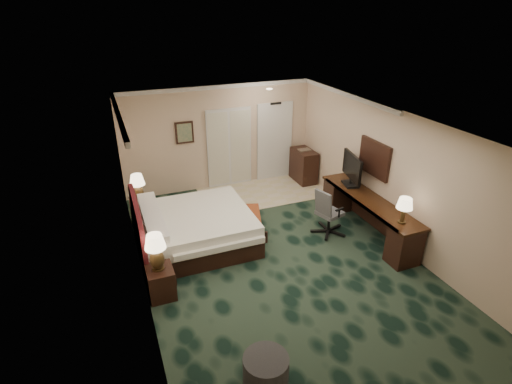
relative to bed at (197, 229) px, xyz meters
name	(u,v)px	position (x,y,z in m)	size (l,w,h in m)	color
floor	(278,260)	(1.31, -1.16, -0.35)	(5.00, 7.50, 0.00)	black
ceiling	(282,125)	(1.31, -1.16, 2.35)	(5.00, 7.50, 0.00)	white
wall_back	(219,138)	(1.31, 2.59, 1.00)	(5.00, 0.00, 2.70)	beige
wall_front	(435,352)	(1.31, -4.91, 1.00)	(5.00, 0.00, 2.70)	beige
wall_left	(137,224)	(-1.19, -1.16, 1.00)	(0.00, 7.50, 2.70)	beige
wall_right	(393,177)	(3.81, -1.16, 1.00)	(0.00, 7.50, 2.70)	beige
crown_molding	(282,128)	(1.31, -1.16, 2.30)	(5.00, 7.50, 0.10)	silver
tile_patch	(264,192)	(2.21, 1.74, -0.34)	(3.20, 1.70, 0.01)	beige
headboard	(138,228)	(-1.13, -0.16, 0.35)	(0.12, 2.00, 1.40)	#441314
entry_door	(274,142)	(2.86, 2.56, 0.70)	(1.02, 0.06, 2.18)	silver
closet_doors	(229,148)	(1.56, 2.55, 0.70)	(1.20, 0.06, 2.10)	beige
wall_art	(184,133)	(0.41, 2.55, 1.25)	(0.45, 0.06, 0.55)	#496E5B
wall_mirror	(374,158)	(3.77, -0.56, 1.20)	(0.05, 0.95, 0.75)	white
bed	(197,229)	(0.00, 0.00, 0.00)	(2.19, 2.03, 0.69)	white
nightstand_near	(161,282)	(-0.96, -1.37, -0.08)	(0.43, 0.50, 0.54)	black
nightstand_far	(142,212)	(-0.94, 1.21, -0.05)	(0.48, 0.55, 0.60)	black
lamp_near	(156,252)	(-0.97, -1.35, 0.52)	(0.35, 0.35, 0.65)	#2F2113
lamp_far	(138,188)	(-0.95, 1.22, 0.56)	(0.33, 0.33, 0.61)	#2F2113
bed_bench	(251,224)	(1.18, -0.02, -0.15)	(0.41, 1.18, 0.40)	brown
ottoman	(266,371)	(0.02, -3.61, -0.13)	(0.60, 0.60, 0.43)	#2B2B2D
desk	(367,216)	(3.48, -0.94, 0.06)	(0.61, 2.83, 0.82)	black
tv	(352,170)	(3.50, -0.19, 0.83)	(0.08, 0.93, 0.72)	black
desk_lamp	(404,210)	(3.45, -1.97, 0.73)	(0.30, 0.30, 0.52)	#2F2113
desk_chair	(330,211)	(2.74, -0.63, 0.18)	(0.62, 0.58, 1.06)	#4F4F57
minibar	(304,166)	(3.52, 2.04, 0.10)	(0.47, 0.85, 0.89)	black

